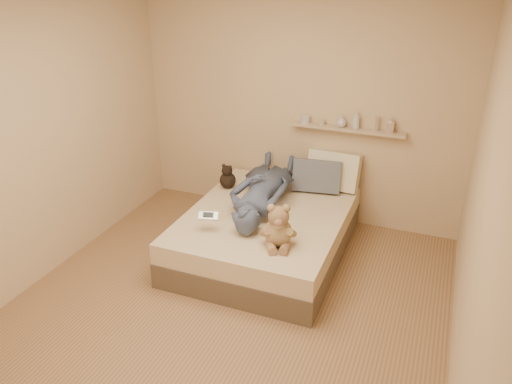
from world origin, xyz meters
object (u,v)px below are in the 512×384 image
at_px(dark_plush, 228,178).
at_px(pillow_grey, 317,176).
at_px(teddy_bear, 278,229).
at_px(wall_shelf, 347,129).
at_px(person, 263,188).
at_px(game_console, 208,216).
at_px(pillow_cream, 333,170).
at_px(bed, 266,233).

xyz_separation_m(dark_plush, pillow_grey, (0.91, 0.29, 0.05)).
distance_m(teddy_bear, wall_shelf, 1.54).
distance_m(teddy_bear, person, 0.83).
bearing_deg(person, game_console, 63.77).
bearing_deg(game_console, dark_plush, 104.21).
height_order(teddy_bear, dark_plush, teddy_bear).
bearing_deg(pillow_cream, person, -130.98).
relative_size(dark_plush, wall_shelf, 0.23).
distance_m(teddy_bear, pillow_cream, 1.37).
height_order(game_console, wall_shelf, wall_shelf).
relative_size(game_console, pillow_grey, 0.39).
bearing_deg(person, teddy_bear, 113.86).
height_order(dark_plush, pillow_cream, pillow_cream).
height_order(teddy_bear, pillow_cream, pillow_cream).
relative_size(teddy_bear, pillow_grey, 0.81).
bearing_deg(pillow_cream, game_console, -121.11).
relative_size(dark_plush, person, 0.18).
height_order(bed, game_console, game_console).
bearing_deg(bed, pillow_cream, 61.27).
xyz_separation_m(dark_plush, person, (0.49, -0.22, 0.06)).
bearing_deg(bed, game_console, -124.62).
xyz_separation_m(pillow_cream, wall_shelf, (0.09, 0.08, 0.45)).
relative_size(teddy_bear, person, 0.27).
xyz_separation_m(pillow_grey, wall_shelf, (0.24, 0.22, 0.48)).
bearing_deg(wall_shelf, game_console, -122.48).
height_order(dark_plush, person, person).
height_order(dark_plush, wall_shelf, wall_shelf).
bearing_deg(wall_shelf, person, -132.14).
height_order(pillow_cream, pillow_grey, pillow_cream).
distance_m(game_console, wall_shelf, 1.77).
bearing_deg(bed, dark_plush, 146.22).
relative_size(pillow_grey, wall_shelf, 0.42).
height_order(dark_plush, pillow_grey, pillow_grey).
bearing_deg(pillow_cream, wall_shelf, 39.75).
xyz_separation_m(bed, wall_shelf, (0.55, 0.91, 0.88)).
bearing_deg(dark_plush, teddy_bear, -45.93).
bearing_deg(bed, teddy_bear, -60.18).
relative_size(game_console, teddy_bear, 0.47).
relative_size(dark_plush, pillow_cream, 0.49).
height_order(pillow_grey, person, person).
relative_size(person, wall_shelf, 1.24).
xyz_separation_m(dark_plush, pillow_cream, (1.06, 0.43, 0.08)).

